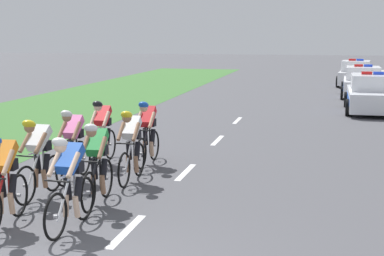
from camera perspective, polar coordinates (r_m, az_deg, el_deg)
The scene contains 13 objects.
grass_verge at distance 22.57m, azimuth -15.09°, elevation 1.17°, with size 7.00×60.00×0.01m, color #3D7033.
lane_markings_centre at distance 12.96m, azimuth -0.63°, elevation -4.35°, with size 0.14×17.60×0.01m.
cyclist_lead at distance 9.68m, azimuth -17.99°, elevation -4.74°, with size 0.45×1.72×1.56m.
cyclist_second at distance 9.24m, azimuth -11.95°, elevation -5.13°, with size 0.42×1.72×1.56m.
cyclist_third at distance 11.15m, azimuth -14.85°, elevation -2.78°, with size 0.44×1.72×1.56m.
cyclist_fourth at distance 10.49m, azimuth -9.33°, elevation -3.34°, with size 0.43×1.72×1.56m.
cyclist_fifth at distance 12.32m, azimuth -11.60°, elevation -1.53°, with size 0.42×1.72×1.56m.
cyclist_sixth at distance 12.03m, azimuth -5.98°, elevation -1.65°, with size 0.42×1.72×1.56m.
cyclist_seventh at distance 13.84m, azimuth -8.79°, elevation -0.27°, with size 0.42×1.72×1.56m.
cyclist_eighth at distance 13.59m, azimuth -4.40°, elevation -0.36°, with size 0.42×1.72×1.56m.
police_car_nearest at distance 23.85m, azimuth 17.20°, elevation 3.13°, with size 2.04×4.42×1.59m.
police_car_second at distance 29.36m, azimuth 16.39°, elevation 4.24°, with size 2.12×4.46×1.59m.
police_car_third at distance 35.70m, azimuth 15.76°, elevation 5.10°, with size 2.31×4.55×1.59m.
Camera 1 is at (2.91, -5.76, 3.05)m, focal length 54.34 mm.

